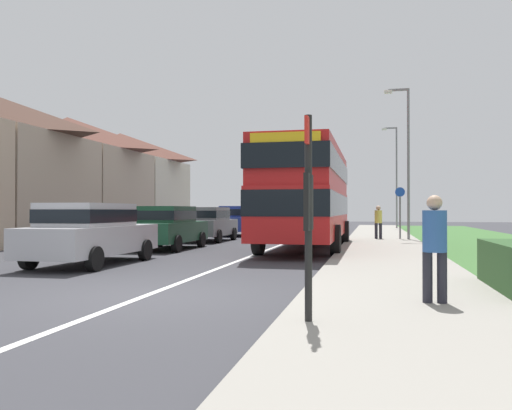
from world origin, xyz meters
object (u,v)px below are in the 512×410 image
object	(u,v)px
parked_car_dark_green	(167,226)
pedestrian_walking_away	(378,220)
street_lamp_mid	(406,153)
street_lamp_far	(395,171)
bus_stop_sign	(308,203)
parked_car_silver	(90,231)
double_decker_bus	(307,192)
pedestrian_at_stop	(435,243)
parked_car_blue	(238,220)
parked_car_grey	(208,223)
cycle_route_sign	(400,211)

from	to	relation	value
parked_car_dark_green	pedestrian_walking_away	bearing A→B (deg)	42.13
pedestrian_walking_away	street_lamp_mid	xyz separation A→B (m)	(1.24, -0.23, 3.11)
parked_car_dark_green	street_lamp_far	distance (m)	24.49
bus_stop_sign	parked_car_silver	bearing A→B (deg)	136.35
double_decker_bus	parked_car_silver	distance (m)	8.52
street_lamp_mid	parked_car_silver	bearing A→B (deg)	-125.63
pedestrian_at_stop	parked_car_dark_green	bearing A→B (deg)	129.16
double_decker_bus	bus_stop_sign	distance (m)	13.22
parked_car_silver	street_lamp_mid	size ratio (longest dim) A/B	0.64
parked_car_blue	bus_stop_sign	world-z (taller)	bus_stop_sign
pedestrian_at_stop	street_lamp_mid	bearing A→B (deg)	87.82
pedestrian_walking_away	bus_stop_sign	size ratio (longest dim) A/B	0.64
parked_car_grey	bus_stop_sign	distance (m)	18.26
parked_car_grey	cycle_route_sign	distance (m)	8.94
parked_car_silver	parked_car_blue	bearing A→B (deg)	90.59
parked_car_dark_green	parked_car_grey	xyz separation A→B (m)	(-0.04, 5.13, -0.00)
parked_car_dark_green	parked_car_blue	xyz separation A→B (m)	(-0.03, 10.59, 0.04)
parked_car_blue	cycle_route_sign	size ratio (longest dim) A/B	1.63
parked_car_silver	pedestrian_walking_away	xyz separation A→B (m)	(7.59, 12.55, 0.07)
parked_car_silver	parked_car_blue	distance (m)	16.16
pedestrian_walking_away	bus_stop_sign	xyz separation A→B (m)	(-1.03, -18.82, 0.56)
parked_car_grey	parked_car_blue	xyz separation A→B (m)	(0.00, 5.46, 0.04)
double_decker_bus	parked_car_blue	bearing A→B (deg)	118.67
parked_car_grey	pedestrian_walking_away	distance (m)	7.98
parked_car_blue	pedestrian_walking_away	distance (m)	8.55
parked_car_blue	pedestrian_at_stop	bearing A→B (deg)	-68.12
parked_car_silver	parked_car_grey	distance (m)	10.70
pedestrian_walking_away	street_lamp_far	world-z (taller)	street_lamp_far
parked_car_silver	parked_car_blue	world-z (taller)	parked_car_blue
street_lamp_mid	parked_car_grey	bearing A→B (deg)	-169.73
parked_car_silver	pedestrian_walking_away	bearing A→B (deg)	58.84
parked_car_silver	parked_car_blue	xyz separation A→B (m)	(-0.17, 16.16, 0.02)
double_decker_bus	parked_car_grey	world-z (taller)	double_decker_bus
double_decker_bus	bus_stop_sign	world-z (taller)	double_decker_bus
double_decker_bus	parked_car_dark_green	world-z (taller)	double_decker_bus
street_lamp_far	street_lamp_mid	bearing A→B (deg)	-90.64
pedestrian_at_stop	bus_stop_sign	size ratio (longest dim) A/B	0.64
double_decker_bus	pedestrian_walking_away	distance (m)	6.41
bus_stop_sign	street_lamp_mid	xyz separation A→B (m)	(2.27, 18.59, 2.54)
double_decker_bus	street_lamp_mid	bearing A→B (deg)	54.57
double_decker_bus	parked_car_dark_green	xyz separation A→B (m)	(-5.06, -1.27, -1.26)
parked_car_dark_green	cycle_route_sign	bearing A→B (deg)	38.50
pedestrian_walking_away	street_lamp_far	bearing A→B (deg)	84.76
cycle_route_sign	street_lamp_far	bearing A→B (deg)	88.39
street_lamp_mid	street_lamp_far	size ratio (longest dim) A/B	0.92
parked_car_dark_green	bus_stop_sign	distance (m)	13.61
pedestrian_at_stop	double_decker_bus	bearing A→B (deg)	105.83
double_decker_bus	street_lamp_mid	size ratio (longest dim) A/B	1.43
double_decker_bus	pedestrian_at_stop	size ratio (longest dim) A/B	6.07
parked_car_blue	parked_car_silver	bearing A→B (deg)	-89.41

